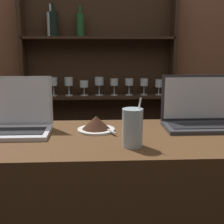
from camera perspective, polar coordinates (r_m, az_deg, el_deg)
name	(u,v)px	position (r m, az deg, el deg)	size (l,w,h in m)	color
back_wall	(102,56)	(2.64, -1.77, 10.15)	(7.00, 0.06, 2.70)	brown
back_shelf	(98,101)	(2.60, -2.59, 1.96)	(1.22, 0.18, 1.87)	#332114
laptop_near	(17,120)	(1.46, -16.92, -1.43)	(0.30, 0.22, 0.25)	silver
laptop_far	(199,115)	(1.54, 15.64, -0.56)	(0.34, 0.20, 0.24)	#333338
cake_plate	(96,124)	(1.42, -2.92, -2.22)	(0.17, 0.18, 0.07)	silver
water_glass	(132,128)	(1.20, 3.77, -2.88)	(0.08, 0.08, 0.19)	silver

